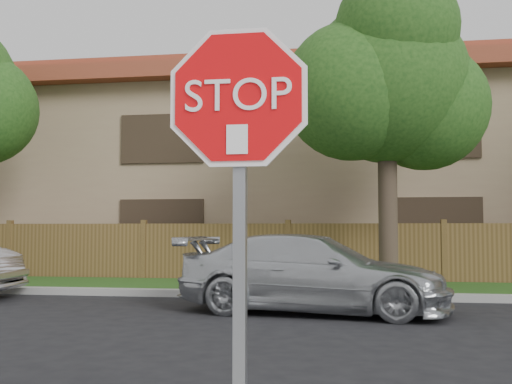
# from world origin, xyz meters

# --- Properties ---
(far_curb) EXTENTS (70.00, 0.30, 0.15)m
(far_curb) POSITION_xyz_m (0.00, 8.15, 0.07)
(far_curb) COLOR gray
(far_curb) RESTS_ON ground
(grass_strip) EXTENTS (70.00, 3.00, 0.12)m
(grass_strip) POSITION_xyz_m (0.00, 9.80, 0.06)
(grass_strip) COLOR #1E4714
(grass_strip) RESTS_ON ground
(fence) EXTENTS (70.00, 0.12, 1.60)m
(fence) POSITION_xyz_m (0.00, 11.40, 0.80)
(fence) COLOR brown
(fence) RESTS_ON ground
(apartment_building) EXTENTS (35.20, 9.20, 7.20)m
(apartment_building) POSITION_xyz_m (0.00, 17.00, 3.53)
(apartment_building) COLOR #9E8162
(apartment_building) RESTS_ON ground
(tree_mid) EXTENTS (4.80, 3.90, 7.35)m
(tree_mid) POSITION_xyz_m (2.52, 9.57, 4.87)
(tree_mid) COLOR #382B21
(tree_mid) RESTS_ON ground
(stop_sign) EXTENTS (1.01, 0.13, 2.55)m
(stop_sign) POSITION_xyz_m (1.04, -1.48, 1.83)
(stop_sign) COLOR gray
(stop_sign) RESTS_ON sidewalk_near
(sedan_right) EXTENTS (4.94, 2.55, 1.37)m
(sedan_right) POSITION_xyz_m (0.97, 6.12, 0.69)
(sedan_right) COLOR silver
(sedan_right) RESTS_ON ground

